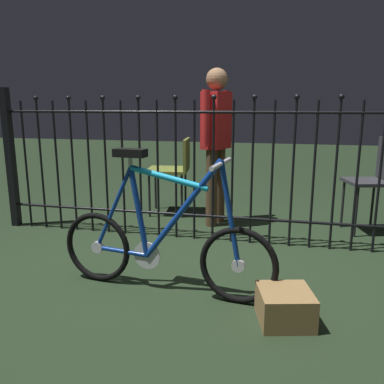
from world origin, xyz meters
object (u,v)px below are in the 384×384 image
at_px(chair_charcoal, 376,175).
at_px(chair_olive, 175,166).
at_px(bicycle, 163,243).
at_px(person_visitor, 216,135).
at_px(display_crate, 285,306).

bearing_deg(chair_charcoal, chair_olive, 173.79).
height_order(bicycle, person_visitor, person_visitor).
bearing_deg(bicycle, person_visitor, 87.25).
bearing_deg(chair_charcoal, bicycle, -134.00).
distance_m(chair_olive, display_crate, 2.37).
height_order(chair_charcoal, display_crate, chair_charcoal).
height_order(chair_olive, person_visitor, person_visitor).
distance_m(chair_charcoal, person_visitor, 1.51).
relative_size(chair_charcoal, person_visitor, 0.58).
bearing_deg(bicycle, display_crate, -14.99).
relative_size(chair_olive, chair_charcoal, 0.93).
height_order(bicycle, display_crate, bicycle).
bearing_deg(chair_charcoal, person_visitor, -177.11).
height_order(person_visitor, display_crate, person_visitor).
distance_m(bicycle, chair_charcoal, 2.23).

